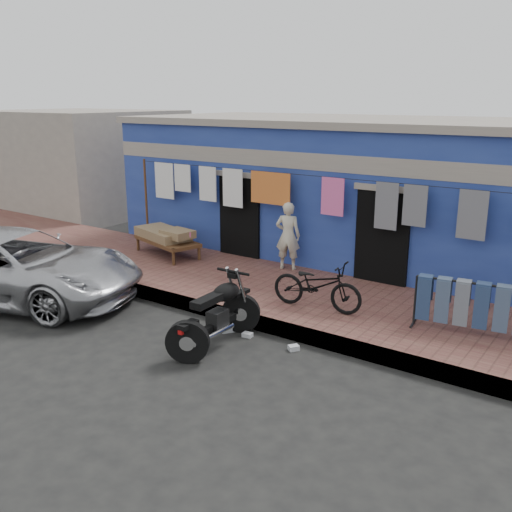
% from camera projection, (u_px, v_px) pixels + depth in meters
% --- Properties ---
extents(ground, '(80.00, 80.00, 0.00)m').
position_uv_depth(ground, '(181.00, 357.00, 8.73)').
color(ground, black).
rests_on(ground, ground).
extents(sidewalk, '(28.00, 3.00, 0.25)m').
position_uv_depth(sidewalk, '(286.00, 295.00, 11.06)').
color(sidewalk, brown).
rests_on(sidewalk, ground).
extents(curb, '(28.00, 0.10, 0.25)m').
position_uv_depth(curb, '(241.00, 318.00, 9.92)').
color(curb, gray).
rests_on(curb, ground).
extents(building, '(12.20, 5.20, 3.36)m').
position_uv_depth(building, '(374.00, 189.00, 13.78)').
color(building, navy).
rests_on(building, ground).
extents(neighbor_left, '(6.00, 5.00, 3.40)m').
position_uv_depth(neighbor_left, '(81.00, 161.00, 19.88)').
color(neighbor_left, '#9E9384').
rests_on(neighbor_left, ground).
extents(clothesline, '(10.06, 0.06, 2.10)m').
position_uv_depth(clothesline, '(300.00, 198.00, 11.84)').
color(clothesline, brown).
rests_on(clothesline, sidewalk).
extents(car, '(5.46, 3.77, 1.41)m').
position_uv_depth(car, '(17.00, 265.00, 11.01)').
color(car, '#B7B7BC').
rests_on(car, ground).
extents(seated_person, '(0.61, 0.50, 1.47)m').
position_uv_depth(seated_person, '(288.00, 236.00, 12.16)').
color(seated_person, beige).
rests_on(seated_person, sidewalk).
extents(bicycle, '(1.68, 0.74, 1.06)m').
position_uv_depth(bicycle, '(317.00, 280.00, 9.89)').
color(bicycle, black).
rests_on(bicycle, sidewalk).
extents(motorcycle, '(0.75, 1.80, 1.14)m').
position_uv_depth(motorcycle, '(215.00, 313.00, 8.97)').
color(motorcycle, black).
rests_on(motorcycle, ground).
extents(charpoy, '(2.35, 1.88, 0.63)m').
position_uv_depth(charpoy, '(167.00, 242.00, 13.36)').
color(charpoy, brown).
rests_on(charpoy, sidewalk).
extents(jeans_rack, '(1.94, 0.93, 0.88)m').
position_uv_depth(jeans_rack, '(472.00, 307.00, 8.88)').
color(jeans_rack, black).
rests_on(jeans_rack, sidewalk).
extents(litter_a, '(0.17, 0.14, 0.07)m').
position_uv_depth(litter_a, '(247.00, 335.00, 9.45)').
color(litter_a, silver).
rests_on(litter_a, ground).
extents(litter_b, '(0.19, 0.20, 0.08)m').
position_uv_depth(litter_b, '(294.00, 348.00, 8.95)').
color(litter_b, silver).
rests_on(litter_b, ground).
extents(litter_c, '(0.27, 0.28, 0.09)m').
position_uv_depth(litter_c, '(228.00, 329.00, 9.68)').
color(litter_c, silver).
rests_on(litter_c, ground).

